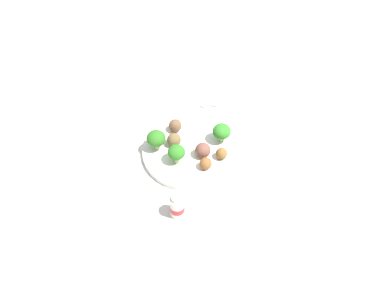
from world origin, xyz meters
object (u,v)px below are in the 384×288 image
meatball_far_rim (206,164)px  napkin (212,95)px  meatball_back_right (222,153)px  broccoli_floret_far_rim (156,139)px  meatball_front_left (174,139)px  knife (207,94)px  fork (217,96)px  broccoli_floret_mid_left (222,131)px  yogurt_bottle (177,207)px  broccoli_floret_center (176,153)px  plate (192,151)px  meatball_near_rim (175,126)px  meatball_front_right (203,150)px

meatball_far_rim → napkin: size_ratio=0.20×
meatball_back_right → broccoli_floret_far_rim: bearing=-83.2°
meatball_front_left → knife: (-0.25, 0.02, -0.03)m
meatball_far_rim → fork: 0.32m
meatball_far_rim → meatball_back_right: meatball_far_rim is taller
napkin → fork: 0.02m
broccoli_floret_mid_left → yogurt_bottle: bearing=-8.5°
broccoli_floret_center → meatball_far_rim: broccoli_floret_center is taller
broccoli_floret_far_rim → meatball_front_left: size_ratio=1.52×
broccoli_floret_mid_left → meatball_far_rim: size_ratio=1.73×
plate → meatball_front_left: 0.06m
broccoli_floret_center → meatball_near_rim: size_ratio=1.44×
plate → broccoli_floret_far_rim: (0.03, -0.10, 0.05)m
meatball_front_right → knife: bearing=-165.8°
napkin → knife: bearing=-64.3°
meatball_back_right → meatball_front_right: (0.01, -0.05, 0.01)m
broccoli_floret_center → knife: bearing=-178.6°
broccoli_floret_mid_left → fork: 0.22m
fork → meatball_back_right: bearing=17.6°
broccoli_floret_center → meatball_front_right: size_ratio=1.28×
broccoli_floret_center → broccoli_floret_far_rim: bearing=-112.5°
broccoli_floret_mid_left → meatball_back_right: broccoli_floret_mid_left is taller
meatball_near_rim → napkin: meatball_near_rim is taller
plate → knife: bearing=-172.7°
broccoli_floret_far_rim → meatball_near_rim: bearing=163.6°
broccoli_floret_center → meatball_back_right: 0.12m
broccoli_floret_far_rim → yogurt_bottle: 0.22m
broccoli_floret_center → broccoli_floret_mid_left: 0.15m
broccoli_floret_center → knife: (-0.32, -0.01, -0.04)m
broccoli_floret_center → meatball_front_right: 0.08m
meatball_back_right → plate: bearing=-93.8°
broccoli_floret_center → napkin: 0.33m
meatball_back_right → fork: meatball_back_right is taller
meatball_near_rim → broccoli_floret_far_rim: bearing=-16.4°
broccoli_floret_center → meatball_back_right: (-0.05, 0.11, -0.02)m
napkin → knife: 0.02m
broccoli_floret_mid_left → meatball_front_right: bearing=-24.7°
meatball_far_rim → plate: bearing=-134.1°
broccoli_floret_mid_left → napkin: (-0.21, -0.09, -0.05)m
meatball_far_rim → broccoli_floret_far_rim: bearing=-100.0°
broccoli_floret_center → broccoli_floret_mid_left: broccoli_floret_mid_left is taller
meatball_front_right → knife: 0.28m
broccoli_floret_center → meatball_far_rim: size_ratio=1.64×
broccoli_floret_center → broccoli_floret_far_rim: 0.08m
meatball_near_rim → meatball_front_right: meatball_front_right is taller
meatball_near_rim → meatball_far_rim: (0.11, 0.13, -0.00)m
plate → napkin: 0.27m
meatball_front_left → fork: bearing=167.7°
meatball_far_rim → meatball_front_left: size_ratio=0.84×
knife → yogurt_bottle: (0.46, 0.06, 0.02)m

